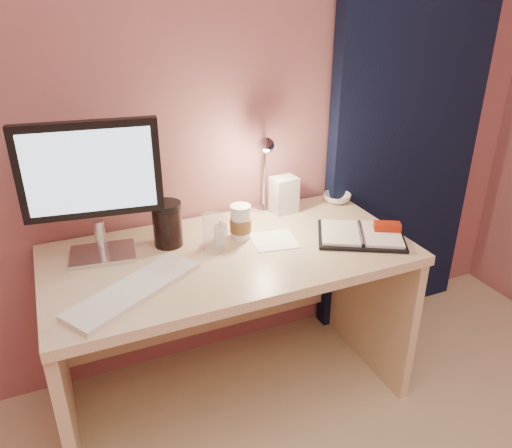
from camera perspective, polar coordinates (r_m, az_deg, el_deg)
name	(u,v)px	position (r m, az deg, el deg)	size (l,w,h in m)	color
room	(394,108)	(2.50, 15.46, 12.67)	(3.50, 3.50, 3.50)	#C6B28E
desk	(225,290)	(2.11, -3.55, -7.58)	(1.40, 0.70, 0.73)	beige
monitor	(92,179)	(1.85, -18.26, 4.90)	(0.49, 0.20, 0.52)	silver
keyboard	(135,290)	(1.72, -13.71, -7.33)	(0.49, 0.15, 0.02)	white
planner	(363,234)	(2.07, 12.14, -1.14)	(0.42, 0.39, 0.05)	black
paper_b	(274,240)	(2.00, 2.06, -1.88)	(0.17, 0.17, 0.00)	white
coffee_cup	(241,223)	(2.01, -1.77, 0.16)	(0.09, 0.09, 0.14)	white
clear_cup	(213,233)	(1.91, -4.91, -1.01)	(0.08, 0.08, 0.15)	white
bowl	(337,198)	(2.39, 9.25, 2.94)	(0.13, 0.13, 0.04)	silver
lotion_bottle	(221,230)	(1.97, -4.06, -0.74)	(0.05, 0.05, 0.11)	white
dark_jar	(168,226)	(1.97, -10.08, -0.25)	(0.11, 0.11, 0.16)	black
product_box	(284,195)	(2.23, 3.22, 3.34)	(0.11, 0.09, 0.16)	silver
desk_lamp	(280,166)	(2.14, 2.76, 6.68)	(0.14, 0.23, 0.38)	silver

